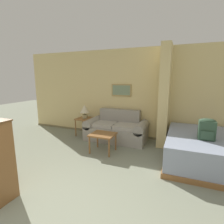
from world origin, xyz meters
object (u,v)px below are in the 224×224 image
couch (116,129)px  bed (207,149)px  backpack (207,129)px  table_lamp (85,110)px  coffee_table (103,136)px

couch → bed: size_ratio=0.88×
bed → backpack: (-0.07, -0.24, 0.50)m
bed → backpack: bearing=-105.8°
bed → backpack: 0.56m
table_lamp → backpack: (3.24, -0.86, -0.01)m
backpack → coffee_table: bearing=-177.6°
coffee_table → backpack: size_ratio=1.40×
couch → table_lamp: 1.17m
bed → backpack: backpack is taller
coffee_table → backpack: 2.22m
backpack → couch: bearing=159.0°
couch → coffee_table: bearing=-89.9°
bed → table_lamp: bearing=169.3°
coffee_table → bed: (2.25, 0.33, -0.09)m
coffee_table → backpack: (2.18, 0.09, 0.41)m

